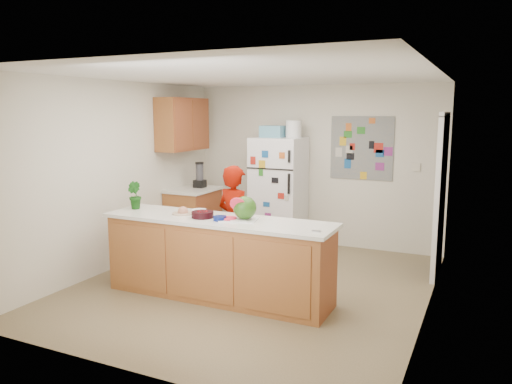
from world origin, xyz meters
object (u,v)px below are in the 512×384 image
at_px(refrigerator, 279,192).
at_px(person, 235,224).
at_px(watermelon, 245,208).
at_px(cherry_bowl, 203,215).

height_order(refrigerator, person, refrigerator).
relative_size(watermelon, cherry_bowl, 1.04).
height_order(person, watermelon, person).
xyz_separation_m(person, watermelon, (0.40, -0.52, 0.33)).
distance_m(refrigerator, cherry_bowl, 2.43).
distance_m(watermelon, cherry_bowl, 0.51).
xyz_separation_m(refrigerator, cherry_bowl, (0.09, -2.43, 0.11)).
relative_size(refrigerator, cherry_bowl, 6.92).
bearing_deg(refrigerator, cherry_bowl, -87.96).
bearing_deg(person, cherry_bowl, 98.52).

